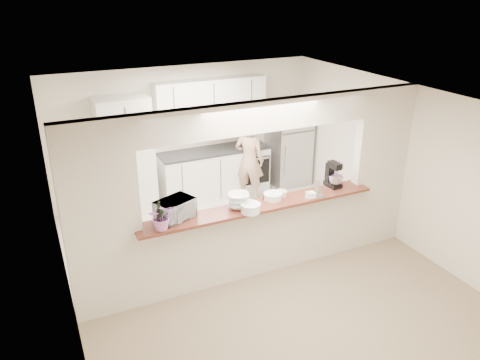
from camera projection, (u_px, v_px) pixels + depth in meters
floor at (257, 271)px, 6.75m from camera, size 6.00×6.00×0.00m
tile_overlay at (216, 225)px, 8.04m from camera, size 5.00×2.90×0.01m
partition at (259, 177)px, 6.17m from camera, size 5.00×0.15×2.50m
bar_counter at (258, 237)px, 6.52m from camera, size 3.40×0.38×1.09m
kitchen_cabinets at (182, 152)px, 8.57m from camera, size 3.15×0.62×2.25m
refrigerator at (289, 144)px, 9.43m from camera, size 0.75×0.70×1.70m
flower_left at (162, 216)px, 5.59m from camera, size 0.37×0.34×0.34m
wine_bottle_a at (159, 219)px, 5.64m from camera, size 0.06×0.06×0.32m
wine_bottle_b at (160, 219)px, 5.59m from camera, size 0.07×0.07×0.37m
toaster_oven at (175, 209)px, 5.86m from camera, size 0.56×0.48×0.26m
serving_bowls at (239, 201)px, 6.15m from camera, size 0.34×0.34×0.20m
plate_stack_a at (250, 208)px, 6.06m from camera, size 0.26×0.26×0.12m
plate_stack_b at (273, 196)px, 6.42m from camera, size 0.26×0.26×0.09m
red_bowl at (269, 196)px, 6.45m from camera, size 0.17×0.17×0.08m
tan_bowl at (281, 193)px, 6.53m from camera, size 0.16×0.16×0.08m
utensil_caddy at (315, 190)px, 6.47m from camera, size 0.28×0.18×0.24m
stand_mixer at (333, 175)px, 6.79m from camera, size 0.17×0.27×0.38m
flower_right at (336, 174)px, 6.80m from camera, size 0.28×0.28×0.38m
person at (249, 161)px, 8.75m from camera, size 0.66×0.66×1.54m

